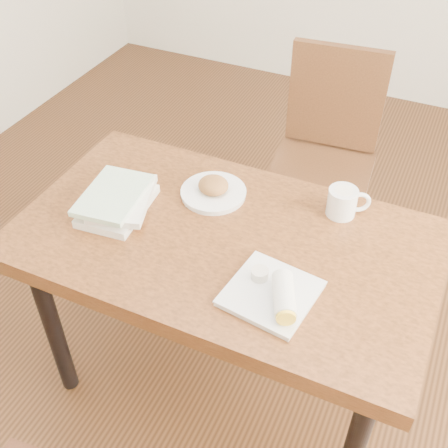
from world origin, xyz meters
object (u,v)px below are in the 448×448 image
at_px(table, 224,257).
at_px(plate_burrito, 275,294).
at_px(plate_scone, 213,190).
at_px(chair_far, 326,147).
at_px(coffee_mug, 343,202).
at_px(book_stack, 118,201).

height_order(table, plate_burrito, plate_burrito).
xyz_separation_m(table, plate_scone, (-0.11, 0.17, 0.11)).
relative_size(chair_far, coffee_mug, 7.35).
xyz_separation_m(plate_scone, coffee_mug, (0.40, 0.08, 0.03)).
bearing_deg(table, coffee_mug, 40.89).
bearing_deg(plate_scone, chair_far, 75.94).
xyz_separation_m(plate_scone, plate_burrito, (0.34, -0.34, 0.00)).
relative_size(coffee_mug, book_stack, 0.44).
relative_size(table, book_stack, 4.28).
height_order(table, book_stack, book_stack).
relative_size(plate_scone, coffee_mug, 1.64).
xyz_separation_m(table, chair_far, (0.07, 0.89, -0.11)).
height_order(plate_burrito, book_stack, plate_burrito).
distance_m(table, coffee_mug, 0.41).
bearing_deg(book_stack, plate_scone, 37.94).
bearing_deg(plate_burrito, book_stack, 165.72).
xyz_separation_m(coffee_mug, plate_burrito, (-0.06, -0.42, -0.02)).
bearing_deg(plate_scone, coffee_mug, 11.85).
bearing_deg(plate_scone, table, -55.50).
height_order(plate_scone, plate_burrito, plate_burrito).
bearing_deg(table, plate_burrito, -36.94).
xyz_separation_m(chair_far, plate_burrito, (0.16, -1.06, 0.22)).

